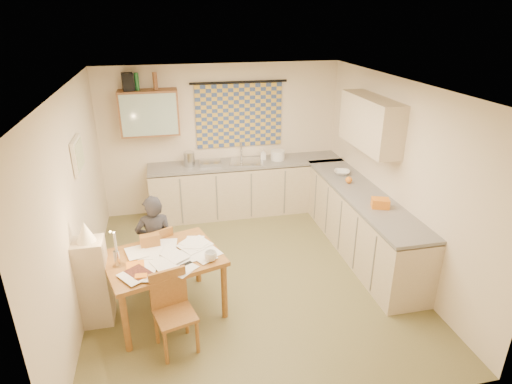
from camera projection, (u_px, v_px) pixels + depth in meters
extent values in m
cube|color=brown|center=(249.00, 276.00, 5.74)|extent=(4.00, 4.50, 0.02)
cube|color=white|center=(247.00, 85.00, 4.75)|extent=(4.00, 4.50, 0.02)
cube|color=beige|center=(222.00, 139.00, 7.27)|extent=(4.00, 0.02, 2.50)
cube|color=beige|center=(308.00, 302.00, 3.21)|extent=(4.00, 0.02, 2.50)
cube|color=beige|center=(75.00, 204.00, 4.84)|extent=(0.02, 4.50, 2.50)
cube|color=beige|center=(397.00, 176.00, 5.64)|extent=(0.02, 4.50, 2.50)
cube|color=#334A7F|center=(239.00, 116.00, 7.14)|extent=(1.45, 0.03, 1.05)
cylinder|color=black|center=(239.00, 82.00, 6.91)|extent=(1.60, 0.04, 0.04)
cube|color=brown|center=(149.00, 113.00, 6.67)|extent=(0.90, 0.34, 0.70)
cube|color=#99B2A5|center=(149.00, 115.00, 6.52)|extent=(0.84, 0.02, 0.64)
cube|color=tan|center=(370.00, 123.00, 5.86)|extent=(0.34, 1.30, 0.70)
cube|color=beige|center=(78.00, 155.00, 5.04)|extent=(0.04, 0.50, 0.40)
cube|color=silver|center=(80.00, 155.00, 5.04)|extent=(0.01, 0.42, 0.32)
cube|color=tan|center=(248.00, 189.00, 7.39)|extent=(3.30, 0.60, 0.86)
cube|color=slate|center=(248.00, 163.00, 7.21)|extent=(3.30, 0.62, 0.04)
cube|color=tan|center=(360.00, 224.00, 6.17)|extent=(0.60, 2.95, 0.86)
cube|color=slate|center=(363.00, 194.00, 5.99)|extent=(0.62, 2.95, 0.04)
cube|color=white|center=(400.00, 267.00, 5.15)|extent=(0.56, 0.56, 0.85)
cube|color=black|center=(405.00, 235.00, 4.98)|extent=(0.54, 0.54, 0.03)
cube|color=silver|center=(247.00, 164.00, 7.21)|extent=(0.63, 0.56, 0.10)
cylinder|color=silver|center=(241.00, 151.00, 7.29)|extent=(0.04, 0.04, 0.28)
cube|color=silver|center=(210.00, 163.00, 7.06)|extent=(0.37, 0.32, 0.06)
cylinder|color=silver|center=(189.00, 159.00, 6.96)|extent=(0.24, 0.24, 0.24)
cylinder|color=white|center=(278.00, 155.00, 7.27)|extent=(0.32, 0.32, 0.16)
imported|color=white|center=(263.00, 154.00, 7.26)|extent=(0.10, 0.10, 0.19)
imported|color=white|center=(342.00, 172.00, 6.64)|extent=(0.40, 0.40, 0.06)
cube|color=orange|center=(380.00, 203.00, 5.51)|extent=(0.26, 0.22, 0.12)
sphere|color=orange|center=(349.00, 180.00, 6.29)|extent=(0.10, 0.10, 0.10)
cube|color=black|center=(128.00, 82.00, 6.43)|extent=(0.19, 0.22, 0.26)
cylinder|color=#195926|center=(137.00, 82.00, 6.45)|extent=(0.08, 0.08, 0.26)
cylinder|color=brown|center=(155.00, 81.00, 6.51)|extent=(0.09, 0.09, 0.26)
cube|color=brown|center=(163.00, 258.00, 4.76)|extent=(1.44, 1.24, 0.05)
cube|color=brown|center=(154.00, 257.00, 5.36)|extent=(0.52, 0.52, 0.04)
cube|color=brown|center=(159.00, 247.00, 5.14)|extent=(0.36, 0.21, 0.43)
cube|color=brown|center=(175.00, 316.00, 4.34)|extent=(0.47, 0.47, 0.04)
cube|color=brown|center=(168.00, 288.00, 4.39)|extent=(0.38, 0.14, 0.42)
imported|color=black|center=(156.00, 243.00, 5.25)|extent=(0.48, 0.32, 1.27)
cube|color=tan|center=(94.00, 282.00, 4.69)|extent=(0.32, 0.30, 1.04)
cone|color=beige|center=(85.00, 232.00, 4.45)|extent=(0.20, 0.20, 0.22)
cube|color=brown|center=(150.00, 241.00, 4.91)|extent=(0.23, 0.13, 0.16)
imported|color=white|center=(211.00, 256.00, 4.65)|extent=(0.17, 0.17, 0.11)
imported|color=maroon|center=(130.00, 277.00, 4.36)|extent=(0.45, 0.45, 0.03)
imported|color=orange|center=(126.00, 269.00, 4.50)|extent=(0.22, 0.28, 0.02)
cube|color=orange|center=(141.00, 277.00, 4.35)|extent=(0.12, 0.09, 0.04)
cube|color=black|center=(186.00, 264.00, 4.59)|extent=(0.13, 0.10, 0.02)
cylinder|color=silver|center=(117.00, 258.00, 4.54)|extent=(0.08, 0.08, 0.18)
cylinder|color=white|center=(115.00, 242.00, 4.47)|extent=(0.03, 0.03, 0.22)
sphere|color=#FFCC66|center=(110.00, 232.00, 4.41)|extent=(0.02, 0.02, 0.02)
cube|color=white|center=(160.00, 260.00, 4.67)|extent=(0.26, 0.33, 0.00)
cube|color=white|center=(178.00, 270.00, 4.50)|extent=(0.36, 0.36, 0.00)
cube|color=white|center=(209.00, 251.00, 4.85)|extent=(0.32, 0.36, 0.00)
cube|color=white|center=(167.00, 245.00, 4.97)|extent=(0.24, 0.32, 0.00)
cube|color=white|center=(183.00, 266.00, 4.56)|extent=(0.35, 0.36, 0.00)
cube|color=white|center=(187.00, 256.00, 4.74)|extent=(0.27, 0.34, 0.00)
cube|color=white|center=(203.00, 256.00, 4.74)|extent=(0.33, 0.36, 0.00)
cube|color=white|center=(157.00, 255.00, 4.75)|extent=(0.36, 0.36, 0.00)
cube|color=white|center=(199.00, 242.00, 5.01)|extent=(0.33, 0.36, 0.00)
cube|color=white|center=(149.00, 260.00, 4.65)|extent=(0.29, 0.35, 0.00)
cube|color=white|center=(190.00, 247.00, 4.90)|extent=(0.34, 0.36, 0.00)
cube|color=white|center=(144.00, 274.00, 4.41)|extent=(0.27, 0.33, 0.00)
cube|color=white|center=(152.00, 252.00, 4.79)|extent=(0.27, 0.34, 0.00)
cube|color=white|center=(194.00, 243.00, 4.98)|extent=(0.36, 0.36, 0.00)
cube|color=white|center=(132.00, 277.00, 4.35)|extent=(0.34, 0.36, 0.00)
cube|color=white|center=(194.00, 242.00, 5.00)|extent=(0.27, 0.33, 0.00)
cube|color=white|center=(164.00, 264.00, 4.56)|extent=(0.31, 0.36, 0.00)
cube|color=white|center=(136.00, 252.00, 4.78)|extent=(0.28, 0.34, 0.00)
cube|color=white|center=(175.00, 256.00, 4.71)|extent=(0.34, 0.36, 0.00)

